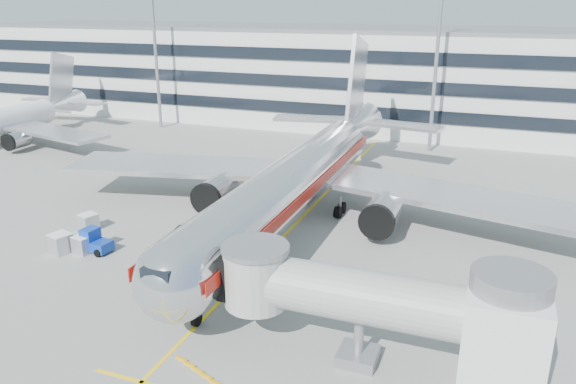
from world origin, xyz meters
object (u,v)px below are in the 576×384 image
(cargo_container_right, at_px, (89,222))
(ramp_worker, at_px, (153,258))
(main_jet, at_px, (301,176))
(belt_loader, at_px, (195,245))
(cargo_container_left, at_px, (61,243))
(baggage_tug, at_px, (94,242))
(cargo_container_front, at_px, (83,244))

(cargo_container_right, distance_m, ramp_worker, 11.04)
(main_jet, height_order, belt_loader, main_jet)
(cargo_container_left, xyz_separation_m, cargo_container_right, (-1.10, 4.75, -0.07))
(cargo_container_right, height_order, ramp_worker, ramp_worker)
(baggage_tug, distance_m, cargo_container_right, 5.04)
(baggage_tug, xyz_separation_m, cargo_container_left, (-2.44, -1.17, -0.03))
(cargo_container_front, distance_m, ramp_worker, 7.16)
(cargo_container_left, relative_size, cargo_container_right, 1.06)
(main_jet, height_order, cargo_container_left, main_jet)
(main_jet, relative_size, cargo_container_front, 32.12)
(cargo_container_right, bearing_deg, cargo_container_left, -76.93)
(cargo_container_front, relative_size, ramp_worker, 0.78)
(belt_loader, distance_m, cargo_container_right, 11.26)
(baggage_tug, bearing_deg, cargo_container_front, -142.09)
(belt_loader, bearing_deg, baggage_tug, -158.84)
(belt_loader, distance_m, cargo_container_front, 9.11)
(cargo_container_right, xyz_separation_m, ramp_worker, (9.98, -4.72, 0.27))
(baggage_tug, height_order, cargo_container_front, baggage_tug)
(ramp_worker, bearing_deg, main_jet, 30.87)
(cargo_container_front, height_order, ramp_worker, ramp_worker)
(ramp_worker, bearing_deg, baggage_tug, 137.43)
(cargo_container_right, bearing_deg, baggage_tug, -45.36)
(baggage_tug, distance_m, cargo_container_left, 2.70)
(belt_loader, xyz_separation_m, ramp_worker, (-1.27, -4.12, 0.45))
(belt_loader, distance_m, baggage_tug, 8.27)
(baggage_tug, bearing_deg, main_jet, 43.70)
(main_jet, bearing_deg, cargo_container_left, -138.57)
(cargo_container_left, bearing_deg, ramp_worker, 0.19)
(main_jet, xyz_separation_m, ramp_worker, (-6.99, -13.97, -3.22))
(belt_loader, bearing_deg, ramp_worker, -107.12)
(cargo_container_left, bearing_deg, belt_loader, 22.26)
(cargo_container_front, bearing_deg, belt_loader, 22.75)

